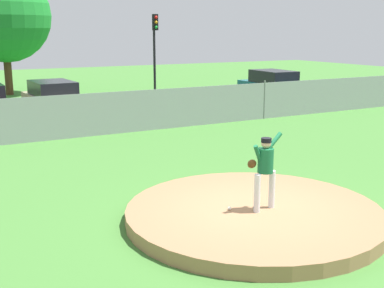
% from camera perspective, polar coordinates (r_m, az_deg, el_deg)
% --- Properties ---
extents(ground_plane, '(80.00, 80.00, 0.00)m').
position_cam_1_polar(ground_plane, '(15.73, -5.78, -1.61)').
color(ground_plane, '#427A33').
extents(asphalt_strip, '(44.00, 7.00, 0.01)m').
position_cam_1_polar(asphalt_strip, '(23.64, -13.87, 2.93)').
color(asphalt_strip, '#2B2B2D').
rests_on(asphalt_strip, ground_plane).
extents(pitchers_mound, '(5.37, 5.37, 0.28)m').
position_cam_1_polar(pitchers_mound, '(10.66, 7.05, -7.93)').
color(pitchers_mound, '#99704C').
rests_on(pitchers_mound, ground_plane).
extents(pitcher_youth, '(0.82, 0.32, 1.60)m').
position_cam_1_polar(pitcher_youth, '(10.24, 8.31, -2.48)').
color(pitcher_youth, silver).
rests_on(pitcher_youth, pitchers_mound).
extents(baseball, '(0.07, 0.07, 0.07)m').
position_cam_1_polar(baseball, '(10.42, 4.28, -7.33)').
color(baseball, white).
rests_on(baseball, pitchers_mound).
extents(chainlink_fence, '(38.59, 0.07, 1.73)m').
position_cam_1_polar(chainlink_fence, '(19.24, -10.50, 3.36)').
color(chainlink_fence, gray).
rests_on(chainlink_fence, ground_plane).
extents(parked_car_teal, '(2.00, 4.83, 1.71)m').
position_cam_1_polar(parked_car_teal, '(28.99, 9.22, 6.53)').
color(parked_car_teal, '#146066').
rests_on(parked_car_teal, ground_plane).
extents(parked_car_champagne, '(2.00, 4.48, 1.72)m').
position_cam_1_polar(parked_car_champagne, '(23.32, -15.54, 4.74)').
color(parked_car_champagne, tan).
rests_on(parked_car_champagne, ground_plane).
extents(traffic_cone_orange, '(0.40, 0.40, 0.55)m').
position_cam_1_polar(traffic_cone_orange, '(22.21, -8.88, 3.21)').
color(traffic_cone_orange, orange).
rests_on(traffic_cone_orange, asphalt_strip).
extents(traffic_light_far, '(0.28, 0.46, 4.82)m').
position_cam_1_polar(traffic_light_far, '(29.32, -4.26, 11.58)').
color(traffic_light_far, black).
rests_on(traffic_light_far, ground_plane).
extents(tree_broad_right, '(5.59, 5.59, 7.58)m').
position_cam_1_polar(tree_broad_right, '(33.10, -20.69, 13.50)').
color(tree_broad_right, '#4C331E').
rests_on(tree_broad_right, ground_plane).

